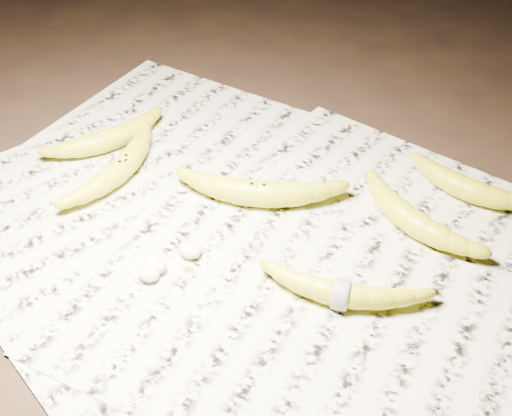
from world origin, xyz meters
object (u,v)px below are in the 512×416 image
Objects in this scene: banana_left_a at (123,165)px; banana_center at (258,191)px; banana_taped at (341,292)px; banana_upper_b at (466,186)px; banana_left_b at (110,137)px; banana_upper_a at (410,217)px.

banana_center is at bearing -82.29° from banana_left_a.
banana_left_a is at bearing 154.58° from banana_taped.
banana_center is 0.30m from banana_upper_b.
banana_left_b is 0.27m from banana_center.
banana_center reaches higher than banana_left_a.
banana_left_b is 0.47m from banana_taped.
banana_upper_a is (0.48, 0.10, 0.00)m from banana_left_b.
banana_center is at bearing -65.35° from banana_left_b.
banana_upper_a is at bearing -80.64° from banana_left_a.
banana_left_b is 0.84× the size of banana_center.
banana_left_a and banana_left_b have the same top height.
banana_left_b is 0.49m from banana_upper_a.
banana_left_b is at bearing -150.50° from banana_upper_a.
banana_left_b is 1.06× the size of banana_upper_b.
banana_left_b is 0.94× the size of banana_taped.
banana_left_b is 0.55m from banana_upper_b.
banana_taped is at bearing -74.66° from banana_upper_a.
banana_upper_a reaches higher than banana_left_b.
banana_center reaches higher than banana_left_b.
banana_left_a is 0.40m from banana_taped.
banana_taped is 0.18m from banana_upper_a.
banana_left_a is 0.43m from banana_upper_a.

